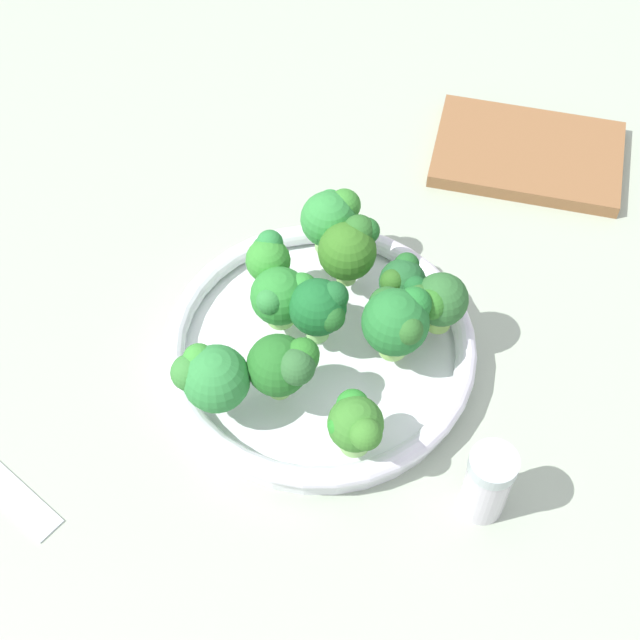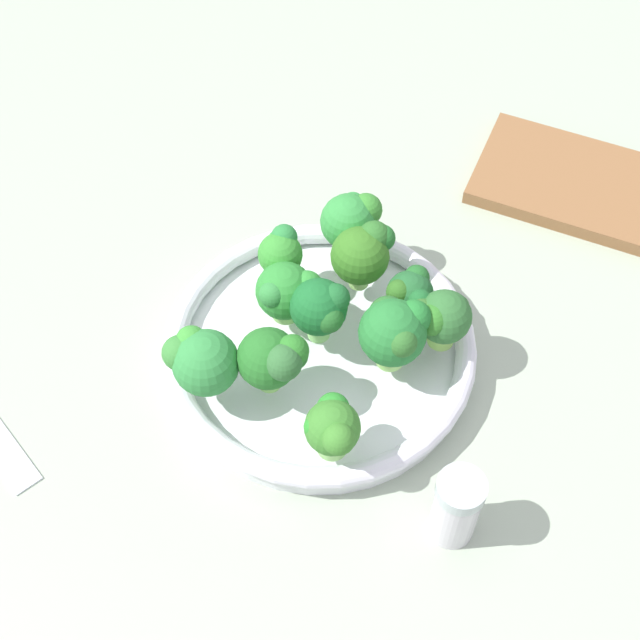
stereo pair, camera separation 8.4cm
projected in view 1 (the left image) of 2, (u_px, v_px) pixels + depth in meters
ground_plane at (294, 377)px, 89.61cm from camera, size 130.00×130.00×2.50cm
bowl at (320, 350)px, 87.71cm from camera, size 28.93×28.93×3.59cm
broccoli_floret_0 at (356, 424)px, 77.17cm from camera, size 4.71×6.00×6.05cm
broccoli_floret_1 at (320, 308)px, 83.10cm from camera, size 5.38×5.20×6.82cm
broccoli_floret_2 at (282, 297)px, 84.71cm from camera, size 6.17×5.35×6.17cm
broccoli_floret_3 at (403, 282)px, 86.00cm from camera, size 4.39×5.17×5.33cm
broccoli_floret_4 at (268, 259)px, 86.66cm from camera, size 4.18×4.50×6.34cm
broccoli_floret_5 at (397, 320)px, 82.11cm from camera, size 6.26×6.33×7.33cm
broccoli_floret_6 at (212, 377)px, 79.54cm from camera, size 6.73×5.86×6.57cm
broccoli_floret_7 at (438, 301)px, 84.20cm from camera, size 5.78×4.92×6.18cm
broccoli_floret_8 at (351, 247)px, 87.07cm from camera, size 5.91×5.48×6.95cm
broccoli_floret_9 at (331, 218)px, 89.54cm from camera, size 5.86×5.57×6.73cm
broccoli_floret_10 at (285, 365)px, 79.57cm from camera, size 6.28×5.50×6.98cm
cutting_board at (528, 154)px, 103.92cm from camera, size 23.55×19.17×1.60cm
pepper_shaker at (487, 483)px, 77.24cm from camera, size 4.04×4.04×8.33cm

